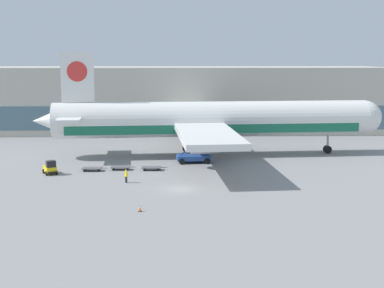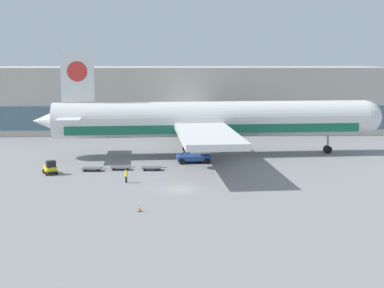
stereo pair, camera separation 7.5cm
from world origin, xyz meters
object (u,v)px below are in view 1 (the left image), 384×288
object	(u,v)px
baggage_dolly_second	(121,167)
baggage_dolly_third	(152,168)
scissor_lift_loader	(194,150)
airplane_main	(208,121)
traffic_cone_near	(140,208)
baggage_tug_mid	(50,168)
baggage_dolly_lead	(92,168)
ground_crew_near	(126,175)

from	to	relation	value
baggage_dolly_second	baggage_dolly_third	world-z (taller)	same
baggage_dolly_second	scissor_lift_loader	bearing A→B (deg)	27.63
airplane_main	traffic_cone_near	world-z (taller)	airplane_main
baggage_tug_mid	baggage_dolly_lead	bearing A→B (deg)	81.70
baggage_dolly_second	baggage_dolly_third	size ratio (longest dim) A/B	1.00
baggage_tug_mid	scissor_lift_loader	bearing A→B (deg)	83.62
airplane_main	baggage_dolly_third	size ratio (longest dim) A/B	15.62
airplane_main	baggage_tug_mid	world-z (taller)	airplane_main
airplane_main	baggage_dolly_lead	bearing A→B (deg)	-150.00
baggage_tug_mid	ground_crew_near	xyz separation A→B (m)	(11.15, -5.43, 0.16)
airplane_main	baggage_dolly_lead	size ratio (longest dim) A/B	15.62
baggage_tug_mid	baggage_dolly_second	xyz separation A→B (m)	(9.58, 2.61, -0.49)
baggage_tug_mid	baggage_dolly_lead	xyz separation A→B (m)	(5.53, 1.94, -0.49)
airplane_main	scissor_lift_loader	size ratio (longest dim) A/B	10.74
baggage_dolly_second	ground_crew_near	bearing A→B (deg)	-77.43
baggage_dolly_second	traffic_cone_near	size ratio (longest dim) A/B	5.05
scissor_lift_loader	baggage_dolly_third	distance (m)	8.58
airplane_main	baggage_tug_mid	bearing A→B (deg)	-153.24
baggage_dolly_lead	ground_crew_near	bearing A→B (deg)	-51.19
scissor_lift_loader	baggage_tug_mid	size ratio (longest dim) A/B	1.92
baggage_dolly_third	ground_crew_near	size ratio (longest dim) A/B	2.12
baggage_tug_mid	traffic_cone_near	world-z (taller)	baggage_tug_mid
baggage_dolly_lead	baggage_tug_mid	bearing A→B (deg)	-159.22
baggage_dolly_lead	traffic_cone_near	bearing A→B (deg)	-66.45
baggage_dolly_second	ground_crew_near	distance (m)	8.22
scissor_lift_loader	baggage_tug_mid	world-z (taller)	scissor_lift_loader
airplane_main	baggage_dolly_lead	world-z (taller)	airplane_main
scissor_lift_loader	baggage_dolly_third	world-z (taller)	scissor_lift_loader
airplane_main	baggage_tug_mid	size ratio (longest dim) A/B	20.66
traffic_cone_near	baggage_dolly_second	bearing A→B (deg)	101.42
scissor_lift_loader	baggage_dolly_lead	xyz separation A→B (m)	(-14.82, -5.97, -1.60)
baggage_tug_mid	traffic_cone_near	xyz separation A→B (m)	(13.86, -18.57, -0.52)
baggage_dolly_second	baggage_tug_mid	bearing A→B (deg)	-163.26
baggage_tug_mid	traffic_cone_near	distance (m)	23.18
baggage_dolly_lead	traffic_cone_near	size ratio (longest dim) A/B	5.05
baggage_dolly_lead	ground_crew_near	size ratio (longest dim) A/B	2.12
baggage_dolly_lead	airplane_main	bearing A→B (deg)	35.73
ground_crew_near	traffic_cone_near	size ratio (longest dim) A/B	2.38
baggage_tug_mid	traffic_cone_near	size ratio (longest dim) A/B	3.81
airplane_main	scissor_lift_loader	world-z (taller)	airplane_main
baggage_dolly_third	ground_crew_near	bearing A→B (deg)	-109.38
baggage_dolly_third	ground_crew_near	world-z (taller)	ground_crew_near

